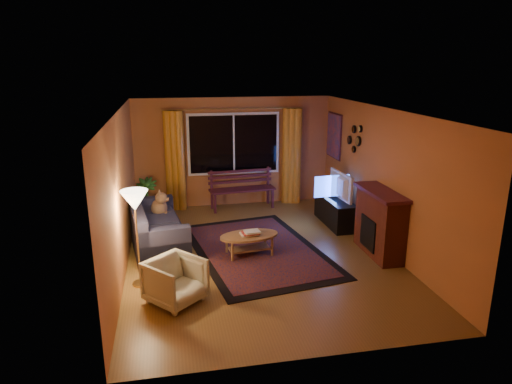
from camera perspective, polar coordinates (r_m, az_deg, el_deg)
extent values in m
cube|color=brown|center=(8.12, 0.41, -7.79)|extent=(4.50, 6.00, 0.02)
cube|color=white|center=(7.47, 0.45, 10.20)|extent=(4.50, 6.00, 0.02)
cube|color=#C17039|center=(10.59, -2.83, 5.01)|extent=(4.50, 0.02, 2.50)
cube|color=#C17039|center=(7.59, -16.53, -0.07)|extent=(0.02, 6.00, 2.50)
cube|color=#C17039|center=(8.43, 15.66, 1.57)|extent=(0.02, 6.00, 2.50)
cube|color=black|center=(10.49, -2.79, 6.02)|extent=(2.00, 0.02, 1.30)
cylinder|color=#BF8C3F|center=(10.34, -2.82, 10.35)|extent=(3.20, 0.03, 0.03)
cylinder|color=orange|center=(10.39, -10.12, 3.83)|extent=(0.36, 0.36, 2.24)
cylinder|color=orange|center=(10.76, 4.43, 4.46)|extent=(0.36, 0.36, 2.24)
cube|color=#40141C|center=(10.49, -1.73, -0.86)|extent=(1.54, 0.59, 0.45)
imported|color=#235B1E|center=(10.04, -13.57, -0.81)|extent=(0.59, 0.59, 0.88)
cube|color=#21233C|center=(8.50, -12.30, -3.97)|extent=(1.15, 2.15, 0.83)
imported|color=beige|center=(6.56, -10.05, -10.66)|extent=(0.93, 0.93, 0.70)
cylinder|color=#BF8C3F|center=(7.00, -14.61, -5.69)|extent=(0.33, 0.33, 1.48)
cube|color=maroon|center=(8.26, 0.10, -7.20)|extent=(2.61, 3.61, 0.02)
cylinder|color=#9A6C41|center=(8.00, -0.85, -6.61)|extent=(1.15, 1.15, 0.38)
cube|color=black|center=(9.60, 9.88, -2.39)|extent=(0.47, 1.33, 0.55)
imported|color=black|center=(9.44, 10.04, 0.78)|extent=(0.20, 0.96, 0.55)
cube|color=maroon|center=(8.20, 15.21, -3.93)|extent=(0.40, 1.20, 1.10)
cube|color=#D04631|center=(10.54, 9.72, 6.96)|extent=(0.04, 0.76, 0.96)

